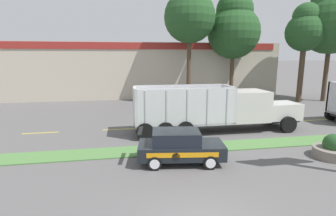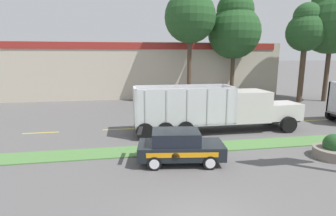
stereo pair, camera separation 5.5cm
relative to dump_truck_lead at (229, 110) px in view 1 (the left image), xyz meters
name	(u,v)px [view 1 (the left image)]	position (x,y,z in m)	size (l,w,h in m)	color
grass_verge	(167,149)	(-5.03, -3.11, -1.47)	(120.00, 1.66, 0.06)	#517F42
centre_line_3	(41,133)	(-13.10, 1.72, -1.50)	(2.40, 0.14, 0.01)	yellow
centre_line_4	(119,129)	(-7.70, 1.72, -1.50)	(2.40, 0.14, 0.01)	yellow
centre_line_5	(191,126)	(-2.30, 1.72, -1.50)	(2.40, 0.14, 0.01)	yellow
centre_line_6	(256,123)	(3.10, 1.72, -1.50)	(2.40, 0.14, 0.01)	yellow
centre_line_7	(316,120)	(8.50, 1.72, -1.50)	(2.40, 0.14, 0.01)	yellow
dump_truck_lead	(229,110)	(0.00, 0.00, 0.00)	(11.91, 2.68, 3.24)	black
rally_car	(180,146)	(-4.71, -4.99, -0.65)	(4.41, 2.39, 1.68)	black
stone_planter	(333,149)	(3.37, -5.73, -1.06)	(1.96, 1.96, 1.27)	slate
store_building_backdrop	(141,69)	(-4.64, 21.12, 1.95)	(35.54, 12.10, 6.91)	#BCB29E
tree_behind_left	(305,29)	(12.86, 10.02, 6.67)	(4.21, 4.21, 11.02)	#473828
tree_behind_centre	(332,17)	(16.14, 10.07, 8.01)	(6.76, 6.76, 13.92)	#473828
tree_behind_right	(190,12)	(0.27, 12.60, 8.55)	(5.74, 5.74, 13.82)	#473828
tree_behind_far_right	(234,27)	(6.10, 13.83, 7.17)	(6.29, 6.29, 12.78)	#473828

